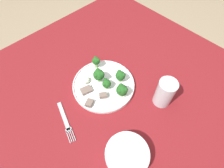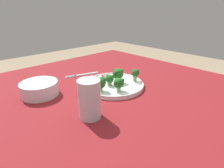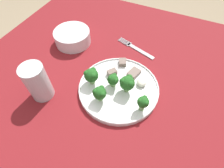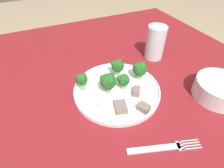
# 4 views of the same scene
# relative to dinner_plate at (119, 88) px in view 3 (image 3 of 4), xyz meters

# --- Properties ---
(ground_plane) EXTENTS (8.00, 8.00, 0.00)m
(ground_plane) POSITION_rel_dinner_plate_xyz_m (-0.02, 0.02, -0.76)
(ground_plane) COLOR #9E896B
(table) EXTENTS (1.13, 1.09, 0.75)m
(table) POSITION_rel_dinner_plate_xyz_m (-0.02, 0.02, -0.11)
(table) COLOR maroon
(table) RESTS_ON ground_plane
(dinner_plate) EXTENTS (0.27, 0.27, 0.02)m
(dinner_plate) POSITION_rel_dinner_plate_xyz_m (0.00, 0.00, 0.00)
(dinner_plate) COLOR white
(dinner_plate) RESTS_ON table
(fork) EXTENTS (0.07, 0.17, 0.00)m
(fork) POSITION_rel_dinner_plate_xyz_m (0.21, 0.02, -0.01)
(fork) COLOR #B2B2B7
(fork) RESTS_ON table
(cream_bowl) EXTENTS (0.14, 0.14, 0.05)m
(cream_bowl) POSITION_rel_dinner_plate_xyz_m (0.14, 0.27, 0.02)
(cream_bowl) COLOR silver
(cream_bowl) RESTS_ON table
(drinking_glass) EXTENTS (0.07, 0.07, 0.13)m
(drinking_glass) POSITION_rel_dinner_plate_xyz_m (-0.12, 0.22, 0.05)
(drinking_glass) COLOR silver
(drinking_glass) RESTS_ON table
(broccoli_floret_near_rim_left) EXTENTS (0.04, 0.04, 0.06)m
(broccoli_floret_near_rim_left) POSITION_rel_dinner_plate_xyz_m (-0.04, -0.09, 0.04)
(broccoli_floret_near_rim_left) COLOR #7FA866
(broccoli_floret_near_rim_left) RESTS_ON dinner_plate
(broccoli_floret_center_left) EXTENTS (0.05, 0.05, 0.06)m
(broccoli_floret_center_left) POSITION_rel_dinner_plate_xyz_m (-0.02, 0.09, 0.04)
(broccoli_floret_center_left) COLOR #7FA866
(broccoli_floret_center_left) RESTS_ON dinner_plate
(broccoli_floret_back_left) EXTENTS (0.04, 0.04, 0.05)m
(broccoli_floret_back_left) POSITION_rel_dinner_plate_xyz_m (0.00, 0.02, 0.03)
(broccoli_floret_back_left) COLOR #7FA866
(broccoli_floret_back_left) RESTS_ON dinner_plate
(broccoli_floret_front_left) EXTENTS (0.05, 0.05, 0.06)m
(broccoli_floret_front_left) POSITION_rel_dinner_plate_xyz_m (-0.00, -0.03, 0.04)
(broccoli_floret_front_left) COLOR #7FA866
(broccoli_floret_front_left) RESTS_ON dinner_plate
(broccoli_floret_center_back) EXTENTS (0.04, 0.04, 0.05)m
(broccoli_floret_center_back) POSITION_rel_dinner_plate_xyz_m (-0.07, 0.03, 0.04)
(broccoli_floret_center_back) COLOR #7FA866
(broccoli_floret_center_back) RESTS_ON dinner_plate
(meat_slice_front_slice) EXTENTS (0.04, 0.04, 0.02)m
(meat_slice_front_slice) POSITION_rel_dinner_plate_xyz_m (0.04, 0.04, 0.01)
(meat_slice_front_slice) COLOR #756056
(meat_slice_front_slice) RESTS_ON dinner_plate
(meat_slice_middle_slice) EXTENTS (0.05, 0.04, 0.01)m
(meat_slice_middle_slice) POSITION_rel_dinner_plate_xyz_m (0.07, -0.03, 0.01)
(meat_slice_middle_slice) COLOR #756056
(meat_slice_middle_slice) RESTS_ON dinner_plate
(meat_slice_rear_slice) EXTENTS (0.04, 0.04, 0.02)m
(meat_slice_rear_slice) POSITION_rel_dinner_plate_xyz_m (0.10, 0.03, 0.01)
(meat_slice_rear_slice) COLOR #756056
(meat_slice_rear_slice) RESTS_ON dinner_plate
(sauce_dollop) EXTENTS (0.04, 0.03, 0.02)m
(sauce_dollop) POSITION_rel_dinner_plate_xyz_m (0.05, -0.06, 0.01)
(sauce_dollop) COLOR silver
(sauce_dollop) RESTS_ON dinner_plate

